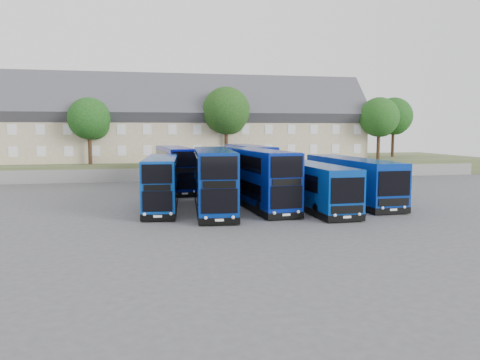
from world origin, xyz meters
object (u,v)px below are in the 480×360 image
Objects in this scene: coach_east_a at (311,186)px; tree_far at (394,118)px; dd_front_mid at (214,181)px; tree_west at (90,120)px; tree_mid at (227,112)px; tree_east at (380,119)px; dd_front_left at (161,184)px.

coach_east_a is 1.45× the size of tree_far.
tree_far reaches higher than coach_east_a.
tree_west is at bearing 120.72° from dd_front_mid.
tree_mid is 20.02m from tree_east.
tree_east is at bearing -1.43° from tree_mid.
dd_front_mid reaches higher than coach_east_a.
tree_east reaches higher than coach_east_a.
tree_west is at bearing 127.62° from coach_east_a.
tree_east reaches higher than tree_west.
tree_mid reaches higher than tree_far.
dd_front_mid is 0.92× the size of coach_east_a.
tree_east reaches higher than dd_front_left.
tree_west is 0.94× the size of tree_east.
tree_far reaches higher than tree_west.
dd_front_left is 1.09× the size of tree_mid.
dd_front_mid is 43.12m from tree_far.
tree_east is at bearing -130.60° from tree_far.
tree_east is at bearing 0.00° from tree_west.
dd_front_mid is at bearing -63.91° from tree_west.
tree_mid is at bearing 178.57° from tree_east.
tree_east reaches higher than dd_front_mid.
dd_front_mid is 34.00m from tree_east.
coach_east_a is 1.64× the size of tree_west.
tree_east is (25.00, 22.46, 5.17)m from dd_front_mid.
dd_front_left is 1.31× the size of tree_west.
coach_east_a is 1.54× the size of tree_east.
coach_east_a is at bearing -128.50° from tree_far.
dd_front_left is 22.98m from tree_west.
tree_west is at bearing -180.00° from tree_east.
coach_east_a is 38.18m from tree_far.
tree_far is at bearing 14.04° from tree_mid.
dd_front_mid is 1.33× the size of tree_far.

